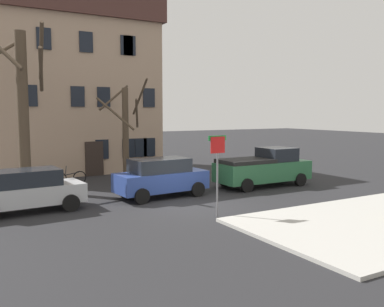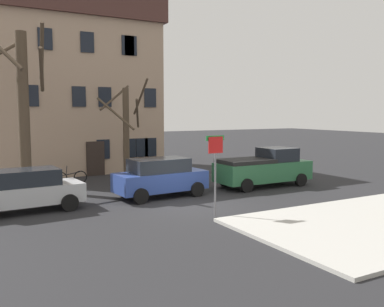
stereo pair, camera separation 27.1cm
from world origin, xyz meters
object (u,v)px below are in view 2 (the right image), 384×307
at_px(bicycle_leaning, 71,178).
at_px(pickup_truck_green, 264,168).
at_px(tree_bare_mid, 126,130).
at_px(car_silver_wagon, 24,190).
at_px(car_blue_wagon, 160,177).
at_px(tree_bare_near, 23,104).
at_px(street_sign_pole, 215,161).
at_px(building_main, 74,79).

bearing_deg(bicycle_leaning, pickup_truck_green, -31.66).
bearing_deg(tree_bare_mid, car_silver_wagon, -140.76).
bearing_deg(tree_bare_mid, car_blue_wagon, -91.56).
height_order(tree_bare_near, street_sign_pole, tree_bare_near).
xyz_separation_m(building_main, tree_bare_near, (-3.94, -6.22, -1.78)).
height_order(car_blue_wagon, pickup_truck_green, pickup_truck_green).
xyz_separation_m(tree_bare_near, car_silver_wagon, (-0.65, -4.67, -3.42)).
xyz_separation_m(car_blue_wagon, pickup_truck_green, (5.91, -0.10, 0.04)).
bearing_deg(street_sign_pole, tree_bare_mid, 90.57).
height_order(tree_bare_mid, bicycle_leaning, tree_bare_mid).
relative_size(tree_bare_mid, street_sign_pole, 1.89).
xyz_separation_m(building_main, street_sign_pole, (1.48, -15.23, -3.96)).
xyz_separation_m(car_silver_wagon, car_blue_wagon, (5.84, 0.06, 0.05)).
distance_m(car_silver_wagon, street_sign_pole, 7.56).
relative_size(pickup_truck_green, bicycle_leaning, 2.94).
bearing_deg(car_silver_wagon, car_blue_wagon, 0.54).
distance_m(tree_bare_near, car_silver_wagon, 5.82).
relative_size(car_silver_wagon, pickup_truck_green, 0.86).
bearing_deg(pickup_truck_green, tree_bare_near, 157.02).
bearing_deg(car_blue_wagon, building_main, 96.60).
bearing_deg(building_main, car_blue_wagon, -83.40).
height_order(tree_bare_near, pickup_truck_green, tree_bare_near).
xyz_separation_m(car_blue_wagon, street_sign_pole, (0.22, -4.40, 1.19)).
bearing_deg(pickup_truck_green, tree_bare_mid, 139.60).
distance_m(building_main, car_silver_wagon, 12.91).
bearing_deg(car_blue_wagon, street_sign_pole, -87.10).
bearing_deg(car_blue_wagon, tree_bare_mid, 88.44).
distance_m(tree_bare_mid, car_blue_wagon, 5.22).
relative_size(car_silver_wagon, bicycle_leaning, 2.53).
xyz_separation_m(tree_bare_near, bicycle_leaning, (2.31, 0.71, -3.92)).
relative_size(car_silver_wagon, street_sign_pole, 1.46).
xyz_separation_m(tree_bare_mid, bicycle_leaning, (-3.01, 0.50, -2.55)).
bearing_deg(bicycle_leaning, tree_bare_mid, -9.49).
relative_size(car_blue_wagon, bicycle_leaning, 2.48).
bearing_deg(building_main, tree_bare_mid, -77.04).
bearing_deg(building_main, pickup_truck_green, -56.76).
bearing_deg(car_blue_wagon, pickup_truck_green, -0.96).
height_order(car_silver_wagon, pickup_truck_green, pickup_truck_green).
height_order(car_silver_wagon, car_blue_wagon, car_blue_wagon).
relative_size(building_main, car_silver_wagon, 2.68).
height_order(pickup_truck_green, bicycle_leaning, pickup_truck_green).
bearing_deg(street_sign_pole, building_main, 95.54).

